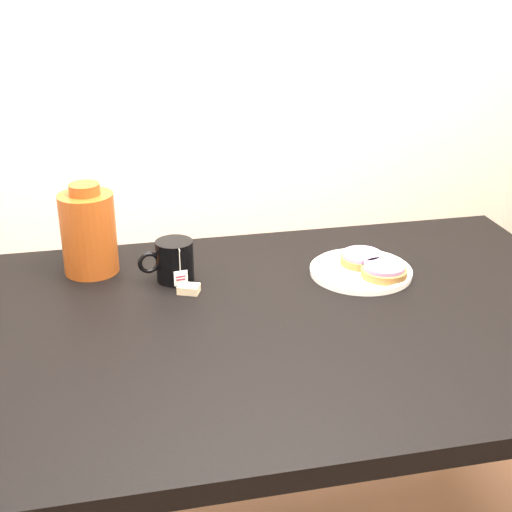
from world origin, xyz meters
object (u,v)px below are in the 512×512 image
plate (361,270)px  bagel_back (362,258)px  table (278,352)px  bagel_package (89,232)px  bagel_front (384,271)px  mug (174,261)px  teabag_pouch (189,289)px

plate → bagel_back: bearing=67.0°
table → plate: plate is taller
plate → bagel_back: 0.03m
table → bagel_package: (-0.37, 0.31, 0.18)m
plate → bagel_back: size_ratio=1.69×
bagel_front → mug: size_ratio=1.01×
plate → bagel_front: bearing=-54.1°
table → bagel_package: bearing=140.1°
mug → bagel_package: (-0.18, 0.09, 0.05)m
bagel_back → bagel_package: 0.62m
table → plate: (0.23, 0.16, 0.09)m
bagel_back → bagel_front: (0.02, -0.08, -0.00)m
bagel_back → bagel_package: (-0.61, 0.12, 0.07)m
table → plate: size_ratio=6.05×
table → bagel_back: (0.24, 0.19, 0.11)m
table → bagel_package: 0.51m
bagel_back → teabag_pouch: (-0.41, -0.04, -0.02)m
mug → bagel_package: bagel_package is taller
bagel_package → bagel_back: bearing=-11.0°
bagel_back → bagel_package: bearing=169.0°
mug → bagel_front: bearing=-21.4°
plate → teabag_pouch: teabag_pouch is taller
plate → bagel_back: bagel_back is taller
teabag_pouch → bagel_package: 0.27m
bagel_front → mug: (-0.45, 0.11, 0.02)m
mug → bagel_package: size_ratio=0.62×
mug → bagel_back: bearing=-12.3°
bagel_back → teabag_pouch: bagel_back is taller
bagel_front → teabag_pouch: size_ratio=2.91×
plate → mug: size_ratio=1.77×
bagel_front → bagel_package: bearing=163.0°
plate → bagel_front: 0.06m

